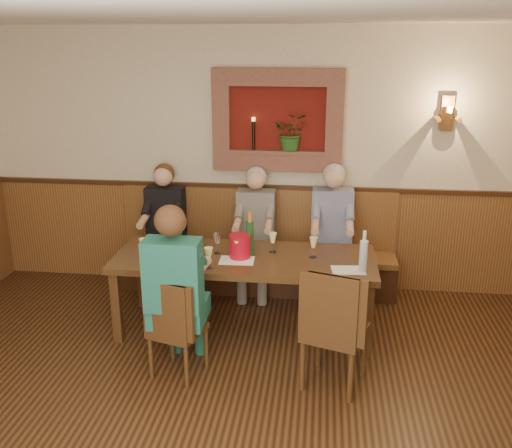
{
  "coord_description": "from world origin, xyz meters",
  "views": [
    {
      "loc": [
        0.68,
        -3.01,
        2.66
      ],
      "look_at": [
        0.1,
        1.9,
        1.05
      ],
      "focal_mm": 40.0,
      "sensor_mm": 36.0,
      "label": 1
    }
  ],
  "objects": [
    {
      "name": "wine_glass_0",
      "position": [
        0.63,
        1.9,
        0.85
      ],
      "size": [
        0.08,
        0.08,
        0.19
      ],
      "primitive_type": null,
      "color": "#F9FC96",
      "rests_on": "dining_table"
    },
    {
      "name": "chair_near_right",
      "position": [
        0.82,
        1.02,
        0.3
      ],
      "size": [
        0.57,
        0.57,
        1.02
      ],
      "rotation": [
        0.0,
        0.0,
        -0.32
      ],
      "color": "#362010",
      "rests_on": "ground"
    },
    {
      "name": "tasting_sheet_b",
      "position": [
        -0.06,
        1.73,
        0.75
      ],
      "size": [
        0.32,
        0.24,
        0.0
      ],
      "primitive_type": "cube",
      "rotation": [
        0.0,
        0.0,
        0.05
      ],
      "color": "white",
      "rests_on": "dining_table"
    },
    {
      "name": "tasting_sheet_c",
      "position": [
        0.94,
        1.62,
        0.75
      ],
      "size": [
        0.31,
        0.23,
        0.0
      ],
      "primitive_type": "cube",
      "rotation": [
        0.0,
        0.0,
        0.1
      ],
      "color": "white",
      "rests_on": "dining_table"
    },
    {
      "name": "person_bench_right",
      "position": [
        0.8,
        2.69,
        0.6
      ],
      "size": [
        0.43,
        0.52,
        1.44
      ],
      "color": "navy",
      "rests_on": "ground"
    },
    {
      "name": "person_bench_mid",
      "position": [
        -0.0,
        2.69,
        0.57
      ],
      "size": [
        0.41,
        0.5,
        1.39
      ],
      "color": "#4F4B48",
      "rests_on": "ground"
    },
    {
      "name": "wine_bottle_green_a",
      "position": [
        0.04,
        1.89,
        0.92
      ],
      "size": [
        0.09,
        0.09,
        0.41
      ],
      "rotation": [
        0.0,
        0.0,
        -0.33
      ],
      "color": "#19471E",
      "rests_on": "dining_table"
    },
    {
      "name": "chair_near_left",
      "position": [
        -0.45,
        1.03,
        0.26
      ],
      "size": [
        0.48,
        0.48,
        0.88
      ],
      "rotation": [
        0.0,
        0.0,
        -0.29
      ],
      "color": "#362010",
      "rests_on": "ground"
    },
    {
      "name": "wine_glass_5",
      "position": [
        0.25,
        1.98,
        0.85
      ],
      "size": [
        0.08,
        0.08,
        0.19
      ],
      "primitive_type": null,
      "color": "#F9FC96",
      "rests_on": "dining_table"
    },
    {
      "name": "wine_glass_6",
      "position": [
        -0.27,
        1.53,
        0.85
      ],
      "size": [
        0.08,
        0.08,
        0.19
      ],
      "primitive_type": null,
      "color": "#F9FC96",
      "rests_on": "dining_table"
    },
    {
      "name": "tasting_sheet_a",
      "position": [
        -0.7,
        1.7,
        0.75
      ],
      "size": [
        0.31,
        0.25,
        0.0
      ],
      "primitive_type": "cube",
      "rotation": [
        0.0,
        0.0,
        -0.16
      ],
      "color": "white",
      "rests_on": "dining_table"
    },
    {
      "name": "wine_bottle_green_b",
      "position": [
        -0.64,
        1.93,
        0.92
      ],
      "size": [
        0.09,
        0.09,
        0.41
      ],
      "rotation": [
        0.0,
        0.0,
        -0.14
      ],
      "color": "#19471E",
      "rests_on": "dining_table"
    },
    {
      "name": "wainscoting",
      "position": [
        0.0,
        -0.0,
        0.59
      ],
      "size": [
        6.02,
        6.02,
        1.15
      ],
      "color": "brown",
      "rests_on": "ground"
    },
    {
      "name": "wine_glass_1",
      "position": [
        -0.05,
        1.75,
        0.85
      ],
      "size": [
        0.08,
        0.08,
        0.19
      ],
      "primitive_type": null,
      "color": "#F9FC96",
      "rests_on": "dining_table"
    },
    {
      "name": "wine_glass_4",
      "position": [
        -0.9,
        1.68,
        0.85
      ],
      "size": [
        0.08,
        0.08,
        0.19
      ],
      "primitive_type": null,
      "color": "#F9FC96",
      "rests_on": "dining_table"
    },
    {
      "name": "wine_glass_3",
      "position": [
        -0.5,
        1.66,
        0.85
      ],
      "size": [
        0.08,
        0.08,
        0.19
      ],
      "primitive_type": null,
      "color": "#F9FC96",
      "rests_on": "dining_table"
    },
    {
      "name": "person_bench_left",
      "position": [
        -1.0,
        2.69,
        0.58
      ],
      "size": [
        0.41,
        0.5,
        1.4
      ],
      "color": "black",
      "rests_on": "ground"
    },
    {
      "name": "wall_sconce",
      "position": [
        1.9,
        2.93,
        1.94
      ],
      "size": [
        0.25,
        0.2,
        0.35
      ],
      "color": "brown",
      "rests_on": "ground"
    },
    {
      "name": "tasting_sheet_d",
      "position": [
        -0.49,
        1.57,
        0.75
      ],
      "size": [
        0.32,
        0.25,
        0.0
      ],
      "primitive_type": "cube",
      "rotation": [
        0.0,
        0.0,
        -0.19
      ],
      "color": "white",
      "rests_on": "dining_table"
    },
    {
      "name": "water_bottle",
      "position": [
        1.06,
        1.59,
        0.9
      ],
      "size": [
        0.07,
        0.07,
        0.38
      ],
      "rotation": [
        0.0,
        0.0,
        -0.01
      ],
      "color": "silver",
      "rests_on": "dining_table"
    },
    {
      "name": "dining_table",
      "position": [
        0.0,
        1.85,
        0.68
      ],
      "size": [
        2.4,
        0.9,
        0.75
      ],
      "color": "#362010",
      "rests_on": "ground"
    },
    {
      "name": "bench",
      "position": [
        0.0,
        2.79,
        0.33
      ],
      "size": [
        3.0,
        0.45,
        1.11
      ],
      "color": "#381E0F",
      "rests_on": "ground"
    },
    {
      "name": "wine_glass_2",
      "position": [
        -0.77,
        1.95,
        0.85
      ],
      "size": [
        0.08,
        0.08,
        0.19
      ],
      "primitive_type": null,
      "color": "white",
      "rests_on": "dining_table"
    },
    {
      "name": "person_chair_front",
      "position": [
        -0.44,
        1.07,
        0.61
      ],
      "size": [
        0.44,
        0.54,
        1.48
      ],
      "color": "#1B5A5E",
      "rests_on": "ground"
    },
    {
      "name": "room_shell",
      "position": [
        0.0,
        0.0,
        1.89
      ],
      "size": [
        6.04,
        6.04,
        2.82
      ],
      "color": "#C2B593",
      "rests_on": "ground"
    },
    {
      "name": "spittoon_bucket",
      "position": [
        -0.04,
        1.81,
        0.86
      ],
      "size": [
        0.23,
        0.23,
        0.22
      ],
      "primitive_type": "cylinder",
      "rotation": [
        0.0,
        0.0,
        0.19
      ],
      "color": "#B60B1E",
      "rests_on": "dining_table"
    },
    {
      "name": "wine_glass_7",
      "position": [
        -0.26,
        1.9,
        0.85
      ],
      "size": [
        0.08,
        0.08,
        0.19
      ],
      "primitive_type": null,
      "color": "white",
      "rests_on": "dining_table"
    },
    {
      "name": "wall_niche",
      "position": [
        0.24,
        2.94,
        1.81
      ],
      "size": [
        1.36,
        0.3,
        1.06
      ],
      "color": "#5F130D",
      "rests_on": "ground"
    }
  ]
}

